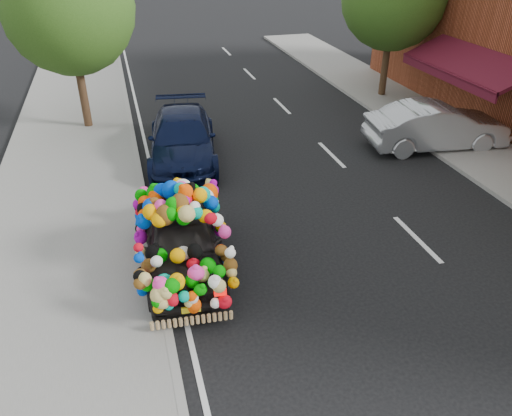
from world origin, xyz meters
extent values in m
plane|color=black|center=(0.00, 0.00, 0.00)|extent=(100.00, 100.00, 0.00)
cube|color=gray|center=(-4.30, 0.00, 0.06)|extent=(4.00, 60.00, 0.12)
cube|color=gray|center=(-2.35, 0.00, 0.07)|extent=(0.15, 60.00, 0.13)
cube|color=gray|center=(8.20, 3.00, 0.06)|extent=(3.00, 40.00, 0.12)
cube|color=#4C0E1C|center=(8.70, 6.00, 2.35)|extent=(1.62, 5.20, 0.75)
cube|color=#4C0E1C|center=(7.95, 6.00, 1.95)|extent=(0.06, 5.20, 0.35)
cylinder|color=#332114|center=(-3.80, 9.50, 1.36)|extent=(0.28, 0.28, 2.73)
sphere|color=#294F15|center=(-3.80, 9.50, 4.03)|extent=(4.20, 4.20, 4.20)
cylinder|color=#332114|center=(8.00, 10.00, 1.32)|extent=(0.28, 0.28, 2.64)
imported|color=black|center=(-1.78, 0.42, 0.66)|extent=(1.82, 3.98, 1.32)
cube|color=red|center=(-2.45, -1.49, 0.78)|extent=(0.22, 0.08, 0.14)
cube|color=red|center=(-1.39, -1.57, 0.78)|extent=(0.22, 0.08, 0.14)
cube|color=yellow|center=(-1.92, -1.54, 0.48)|extent=(0.34, 0.06, 0.12)
imported|color=black|center=(-0.95, 5.88, 0.70)|extent=(2.63, 5.08, 1.41)
imported|color=#A3A6AB|center=(7.00, 4.64, 0.73)|extent=(4.60, 2.06, 1.47)
camera|label=1|loc=(-2.64, -8.31, 6.41)|focal=35.00mm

